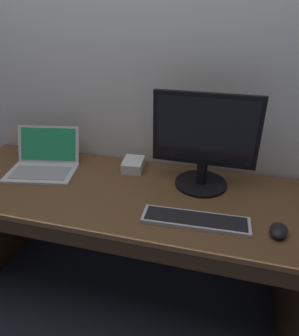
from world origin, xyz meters
TOP-DOWN VIEW (x-y plane):
  - ground_plane at (0.00, 0.00)m, footprint 14.00×14.00m
  - back_wall at (0.00, 0.36)m, footprint 4.85×0.04m
  - desk at (0.00, -0.01)m, footprint 1.82×0.66m
  - laptop_silver at (-0.47, 0.08)m, footprint 0.40×0.37m
  - external_monitor at (0.38, 0.14)m, footprint 0.49×0.26m
  - wired_keyboard at (0.39, -0.16)m, footprint 0.45×0.14m
  - computer_mouse at (0.72, -0.16)m, footprint 0.09×0.11m
  - external_drive_box at (0.00, 0.22)m, footprint 0.12×0.15m

SIDE VIEW (x-z plane):
  - ground_plane at x=0.00m, z-range 0.00..0.00m
  - desk at x=0.00m, z-range 0.15..0.90m
  - wired_keyboard at x=0.39m, z-range 0.75..0.77m
  - computer_mouse at x=0.72m, z-range 0.76..0.80m
  - external_drive_box at x=0.00m, z-range 0.76..0.81m
  - laptop_silver at x=-0.47m, z-range 0.69..0.90m
  - external_monitor at x=0.38m, z-range 0.76..1.23m
  - back_wall at x=0.00m, z-range 0.00..2.86m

